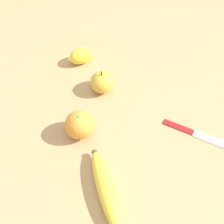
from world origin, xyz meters
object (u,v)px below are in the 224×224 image
(banana, at_px, (106,191))
(apple, at_px, (102,82))
(lemon, at_px, (81,56))
(paring_knife, at_px, (195,133))
(orange, at_px, (79,125))

(banana, relative_size, apple, 2.45)
(lemon, bearing_deg, paring_knife, 161.77)
(apple, xyz_separation_m, paring_knife, (-0.30, 0.05, -0.03))
(apple, bearing_deg, orange, 92.03)
(lemon, height_order, paring_knife, lemon)
(banana, distance_m, lemon, 0.46)
(banana, height_order, lemon, lemon)
(banana, bearing_deg, lemon, 174.15)
(paring_knife, bearing_deg, lemon, -104.14)
(banana, xyz_separation_m, apple, (0.14, -0.30, 0.01))
(banana, distance_m, paring_knife, 0.30)
(banana, distance_m, apple, 0.33)
(apple, bearing_deg, paring_knife, 170.09)
(orange, bearing_deg, paring_knife, -158.94)
(banana, xyz_separation_m, orange, (0.13, -0.13, 0.02))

